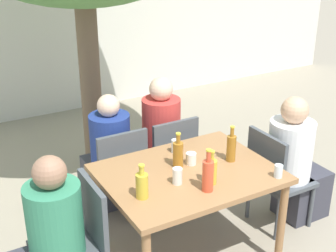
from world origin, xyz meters
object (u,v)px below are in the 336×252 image
at_px(oil_cruet_2, 142,185).
at_px(drinking_glass_3, 175,146).
at_px(patio_chair_0, 79,237).
at_px(amber_bottle_4, 231,147).
at_px(patio_chair_1, 275,175).
at_px(person_seated_1, 295,165).
at_px(person_seated_0, 44,246).
at_px(soda_bottle_1, 208,175).
at_px(drinking_glass_2, 191,159).
at_px(person_seated_2, 107,159).
at_px(oil_cruet_0, 211,171).
at_px(dining_table_front, 188,182).
at_px(drinking_glass_0, 278,171).
at_px(patio_chair_3, 169,157).
at_px(drinking_glass_1, 177,176).
at_px(person_seated_3, 157,143).
at_px(patio_chair_2, 118,170).
at_px(amber_bottle_3, 178,154).

height_order(oil_cruet_2, drinking_glass_3, oil_cruet_2).
bearing_deg(patio_chair_0, amber_bottle_4, 89.34).
distance_m(patio_chair_1, person_seated_1, 0.23).
distance_m(person_seated_0, soda_bottle_1, 1.17).
distance_m(patio_chair_0, drinking_glass_2, 0.99).
xyz_separation_m(person_seated_2, oil_cruet_0, (0.30, -1.17, 0.35)).
bearing_deg(person_seated_1, patio_chair_0, 90.00).
xyz_separation_m(dining_table_front, person_seated_0, (-1.09, -0.00, -0.17)).
bearing_deg(soda_bottle_1, drinking_glass_0, -10.40).
relative_size(patio_chair_3, amber_bottle_4, 3.09).
relative_size(drinking_glass_0, drinking_glass_1, 0.81).
distance_m(drinking_glass_2, drinking_glass_3, 0.23).
bearing_deg(person_seated_3, patio_chair_2, 24.64).
height_order(drinking_glass_0, drinking_glass_2, drinking_glass_0).
xyz_separation_m(person_seated_0, oil_cruet_2, (0.64, -0.15, 0.35)).
bearing_deg(patio_chair_1, person_seated_3, 32.77).
bearing_deg(amber_bottle_4, amber_bottle_3, 163.59).
bearing_deg(amber_bottle_4, person_seated_0, 179.45).
distance_m(dining_table_front, soda_bottle_1, 0.36).
bearing_deg(patio_chair_2, drinking_glass_3, 129.64).
xyz_separation_m(oil_cruet_2, drinking_glass_3, (0.53, 0.47, -0.04)).
bearing_deg(drinking_glass_1, person_seated_2, 94.96).
xyz_separation_m(dining_table_front, soda_bottle_1, (-0.03, -0.29, 0.21)).
relative_size(patio_chair_3, person_seated_0, 0.78).
bearing_deg(drinking_glass_0, person_seated_2, 119.71).
distance_m(patio_chair_2, soda_bottle_1, 1.10).
bearing_deg(dining_table_front, oil_cruet_0, -77.88).
bearing_deg(drinking_glass_2, person_seated_0, -175.68).
xyz_separation_m(person_seated_0, drinking_glass_1, (0.93, -0.11, 0.31)).
height_order(patio_chair_2, drinking_glass_2, patio_chair_2).
xyz_separation_m(person_seated_1, drinking_glass_3, (-1.01, 0.32, 0.29)).
relative_size(patio_chair_0, amber_bottle_3, 3.24).
height_order(oil_cruet_2, drinking_glass_0, oil_cruet_2).
distance_m(patio_chair_1, oil_cruet_2, 1.37).
relative_size(soda_bottle_1, drinking_glass_3, 2.86).
xyz_separation_m(person_seated_2, amber_bottle_3, (0.22, -0.85, 0.36)).
bearing_deg(person_seated_1, patio_chair_1, 90.00).
xyz_separation_m(person_seated_1, amber_bottle_3, (-1.12, 0.10, 0.34)).
bearing_deg(drinking_glass_3, dining_table_front, -103.47).
relative_size(person_seated_0, soda_bottle_1, 3.68).
distance_m(soda_bottle_1, amber_bottle_4, 0.49).
height_order(oil_cruet_2, drinking_glass_1, oil_cruet_2).
height_order(person_seated_0, amber_bottle_4, person_seated_0).
bearing_deg(oil_cruet_2, person_seated_1, 5.58).
height_order(person_seated_0, drinking_glass_2, person_seated_0).
distance_m(patio_chair_1, oil_cruet_0, 0.92).
relative_size(person_seated_2, drinking_glass_0, 11.85).
bearing_deg(drinking_glass_1, patio_chair_0, 171.06).
distance_m(person_seated_0, oil_cruet_2, 0.74).
bearing_deg(oil_cruet_0, soda_bottle_1, -138.81).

